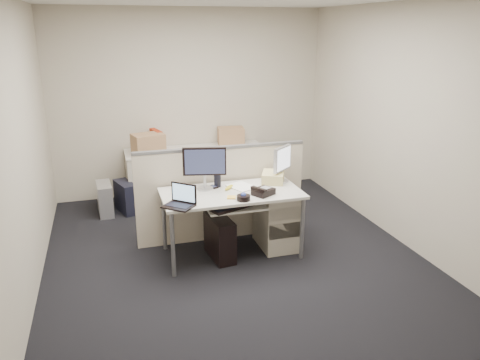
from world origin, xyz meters
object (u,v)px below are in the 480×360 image
object	(u,v)px
desk	(231,198)
desk_phone	(263,192)
monitor_main	(205,168)
laptop	(178,197)

from	to	relation	value
desk	desk_phone	bearing A→B (deg)	-30.96
desk	desk_phone	size ratio (longest dim) A/B	7.15
desk	monitor_main	size ratio (longest dim) A/B	3.20
desk	monitor_main	world-z (taller)	monitor_main
monitor_main	desk_phone	xyz separation A→B (m)	(0.55, -0.36, -0.20)
monitor_main	laptop	distance (m)	0.60
monitor_main	laptop	world-z (taller)	monitor_main
monitor_main	desk_phone	size ratio (longest dim) A/B	2.23
desk	monitor_main	bearing A→B (deg)	144.25
desk	monitor_main	distance (m)	0.43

